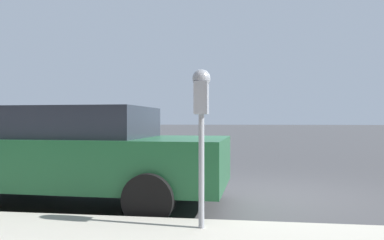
% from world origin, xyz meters
% --- Properties ---
extents(ground_plane, '(220.00, 220.00, 0.00)m').
position_xyz_m(ground_plane, '(0.00, 0.00, 0.00)').
color(ground_plane, '#424244').
extents(parking_meter, '(0.21, 0.19, 1.65)m').
position_xyz_m(parking_meter, '(-2.55, 0.80, 1.43)').
color(parking_meter, gray).
rests_on(parking_meter, sidewalk).
extents(car_green, '(2.22, 4.60, 1.49)m').
position_xyz_m(car_green, '(-0.99, 2.93, 0.79)').
color(car_green, '#1E5B33').
rests_on(car_green, ground_plane).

